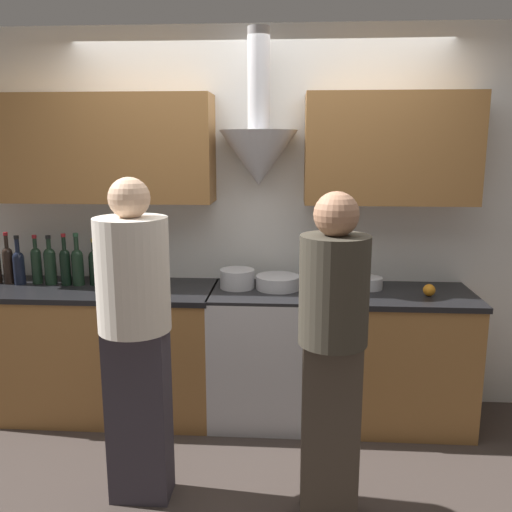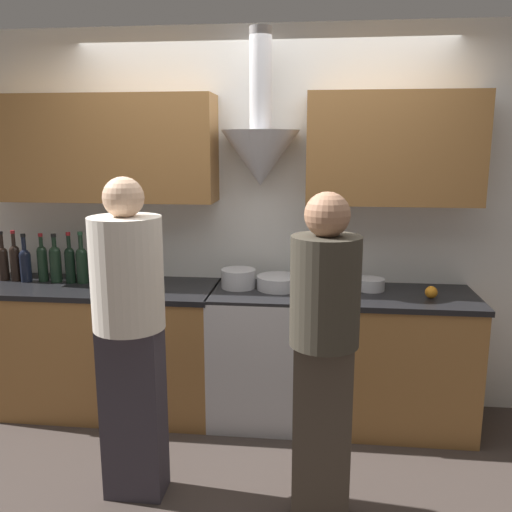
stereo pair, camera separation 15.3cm
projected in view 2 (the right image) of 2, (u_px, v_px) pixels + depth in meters
ground_plane at (252, 442)px, 3.40m from camera, size 12.00×12.00×0.00m
wall_back at (249, 197)px, 3.70m from camera, size 8.40×0.51×2.60m
counter_left at (102, 347)px, 3.76m from camera, size 1.61×0.62×0.89m
counter_right at (386, 359)px, 3.55m from camera, size 1.11×0.62×0.89m
stove_range at (258, 353)px, 3.64m from camera, size 0.60×0.60×0.89m
wine_bottle_0 at (3, 261)px, 3.79m from camera, size 0.07×0.07×0.35m
wine_bottle_1 at (15, 261)px, 3.77m from camera, size 0.07×0.07×0.36m
wine_bottle_2 at (25, 263)px, 3.75m from camera, size 0.08×0.08×0.34m
wine_bottle_3 at (42, 261)px, 3.77m from camera, size 0.07×0.07×0.34m
wine_bottle_4 at (55, 262)px, 3.74m from camera, size 0.08×0.08×0.34m
wine_bottle_5 at (70, 263)px, 3.72m from camera, size 0.07×0.07×0.35m
wine_bottle_6 at (82, 263)px, 3.71m from camera, size 0.08×0.08×0.36m
wine_bottle_7 at (99, 264)px, 3.72m from camera, size 0.08×0.08×0.32m
wine_bottle_8 at (112, 264)px, 3.71m from camera, size 0.08×0.08×0.34m
wine_bottle_9 at (124, 265)px, 3.70m from camera, size 0.07×0.07×0.32m
stock_pot at (238, 278)px, 3.61m from camera, size 0.23×0.23×0.12m
mixing_bowl at (279, 282)px, 3.58m from camera, size 0.29×0.29×0.09m
orange_fruit at (431, 292)px, 3.36m from camera, size 0.08×0.08×0.08m
saucepan at (371, 284)px, 3.55m from camera, size 0.18×0.18×0.08m
person_foreground_left at (130, 328)px, 2.73m from camera, size 0.36×0.36×1.68m
person_foreground_right at (324, 346)px, 2.53m from camera, size 0.32×0.32×1.63m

